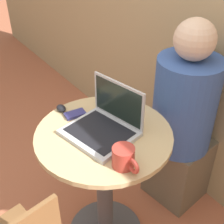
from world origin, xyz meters
TOP-DOWN VIEW (x-y plane):
  - round_table at (0.00, 0.00)m, footprint 0.66×0.66m
  - laptop at (-0.01, 0.01)m, footprint 0.36×0.33m
  - cell_phone at (-0.20, -0.04)m, footprint 0.07×0.11m
  - computer_mouse at (-0.28, -0.08)m, footprint 0.06×0.04m
  - coffee_cup at (0.23, -0.06)m, footprint 0.15×0.10m
  - person_seated at (0.01, 0.60)m, footprint 0.39×0.57m

SIDE VIEW (x-z plane):
  - person_seated at x=0.01m, z-range -0.10..1.13m
  - round_table at x=0.00m, z-range 0.13..0.90m
  - cell_phone at x=-0.20m, z-range 0.78..0.79m
  - computer_mouse at x=-0.28m, z-range 0.78..0.81m
  - laptop at x=-0.01m, z-range 0.71..0.93m
  - coffee_cup at x=0.23m, z-range 0.78..0.87m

